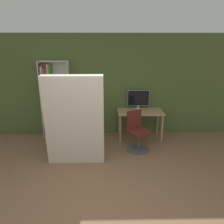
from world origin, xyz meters
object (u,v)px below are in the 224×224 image
Objects in this scene: bookshelf at (53,99)px; mattress_near at (75,121)px; office_chair at (137,134)px; monitor at (138,99)px.

mattress_near is at bearing -62.00° from bookshelf.
bookshelf is at bearing 157.24° from office_chair.
office_chair is 0.46× the size of bookshelf.
monitor is at bearing 0.39° from bookshelf.
monitor is 0.31× the size of mattress_near.
bookshelf is 1.08× the size of mattress_near.
mattress_near is (-1.49, -1.52, -0.09)m from monitor.
mattress_near reaches higher than monitor.
bookshelf is at bearing 118.00° from mattress_near.
mattress_near is at bearing -156.37° from office_chair.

